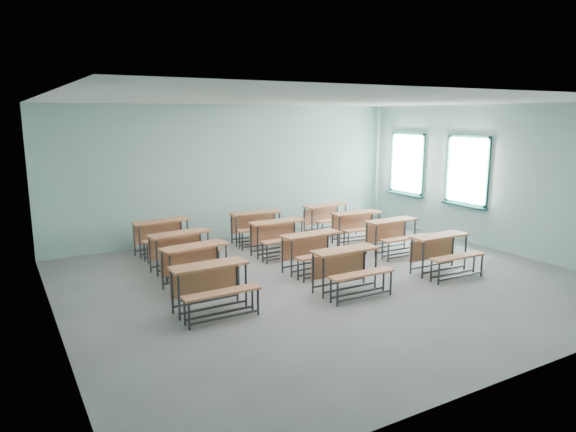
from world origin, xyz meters
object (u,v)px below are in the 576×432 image
desk_unit_r1c1 (314,247)px  desk_unit_r1c0 (198,260)px  desk_unit_r0c2 (443,248)px  desk_unit_r0c0 (212,281)px  desk_unit_r2c1 (279,233)px  desk_unit_r2c0 (182,246)px  desk_unit_r1c2 (394,231)px  desk_unit_r3c0 (163,232)px  desk_unit_r0c1 (349,264)px  desk_unit_r3c1 (257,223)px  desk_unit_r3c2 (328,215)px  desk_unit_r2c2 (359,223)px

desk_unit_r1c1 → desk_unit_r1c0: bearing=171.3°
desk_unit_r0c2 → desk_unit_r1c0: same height
desk_unit_r0c0 → desk_unit_r2c1: size_ratio=1.00×
desk_unit_r2c0 → desk_unit_r2c1: same height
desk_unit_r0c0 → desk_unit_r1c2: size_ratio=1.00×
desk_unit_r0c0 → desk_unit_r1c2: 4.82m
desk_unit_r1c1 → desk_unit_r0c0: bearing=-161.4°
desk_unit_r1c1 → desk_unit_r3c0: same height
desk_unit_r0c1 → desk_unit_r2c1: (0.13, 2.63, 0.00)m
desk_unit_r0c2 → desk_unit_r2c0: (-4.19, 2.66, 0.00)m
desk_unit_r1c0 → desk_unit_r3c1: size_ratio=1.02×
desk_unit_r3c2 → desk_unit_r2c1: bearing=-155.1°
desk_unit_r1c1 → desk_unit_r2c0: 2.53m
desk_unit_r1c2 → desk_unit_r2c0: bearing=166.6°
desk_unit_r1c2 → desk_unit_r2c1: same height
desk_unit_r1c2 → desk_unit_r3c0: size_ratio=0.94×
desk_unit_r0c2 → desk_unit_r2c1: 3.37m
desk_unit_r2c2 → desk_unit_r3c1: 2.36m
desk_unit_r2c1 → desk_unit_r3c0: 2.49m
desk_unit_r2c2 → desk_unit_r3c0: 4.42m
desk_unit_r2c0 → desk_unit_r3c1: bearing=20.2°
desk_unit_r3c0 → desk_unit_r1c0: bearing=-99.5°
desk_unit_r0c2 → desk_unit_r1c1: size_ratio=0.98×
desk_unit_r3c0 → desk_unit_r2c1: bearing=-38.3°
desk_unit_r0c2 → desk_unit_r1c2: (0.17, 1.55, 0.00)m
desk_unit_r2c2 → desk_unit_r3c1: (-2.03, 1.19, 0.00)m
desk_unit_r1c1 → desk_unit_r2c0: bearing=145.3°
desk_unit_r1c0 → desk_unit_r2c2: same height
desk_unit_r3c2 → desk_unit_r1c0: bearing=-156.6°
desk_unit_r1c2 → desk_unit_r2c2: 1.10m
desk_unit_r1c1 → desk_unit_r0c2: bearing=-36.0°
desk_unit_r0c0 → desk_unit_r2c0: bearing=81.9°
desk_unit_r1c2 → desk_unit_r2c0: same height
desk_unit_r1c2 → desk_unit_r2c0: (-4.37, 1.11, 0.00)m
desk_unit_r2c0 → desk_unit_r3c1: 2.50m
desk_unit_r1c2 → desk_unit_r2c2: (-0.12, 1.09, 0.00)m
desk_unit_r0c1 → desk_unit_r2c1: size_ratio=1.00×
desk_unit_r2c0 → desk_unit_r0c2: bearing=-40.1°
desk_unit_r1c1 → desk_unit_r1c2: size_ratio=1.02×
desk_unit_r0c0 → desk_unit_r2c0: same height
desk_unit_r0c2 → desk_unit_r1c0: size_ratio=0.94×
desk_unit_r0c0 → desk_unit_r3c0: 3.64m
desk_unit_r3c2 → desk_unit_r3c1: bearing=175.9°
desk_unit_r0c1 → desk_unit_r3c0: same height
desk_unit_r0c1 → desk_unit_r3c1: 3.78m
desk_unit_r0c2 → desk_unit_r2c2: bearing=90.4°
desk_unit_r2c1 → desk_unit_r3c0: (-2.12, 1.31, 0.00)m
desk_unit_r0c0 → desk_unit_r0c2: (4.49, -0.36, 0.00)m
desk_unit_r0c2 → desk_unit_r3c1: bearing=118.9°
desk_unit_r2c0 → desk_unit_r2c2: (4.25, -0.02, 0.00)m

